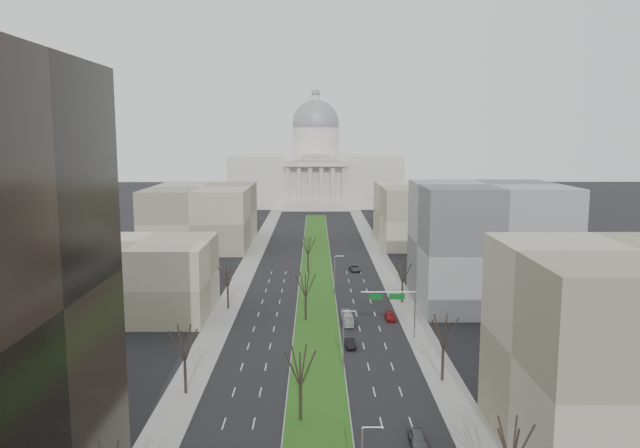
{
  "coord_description": "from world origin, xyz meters",
  "views": [
    {
      "loc": [
        -0.24,
        -29.58,
        33.55
      ],
      "look_at": [
        0.86,
        113.29,
        13.1
      ],
      "focal_mm": 35.0,
      "sensor_mm": 36.0,
      "label": 1
    }
  ],
  "objects_px": {
    "car_red": "(390,316)",
    "box_van": "(347,318)",
    "car_grey_near": "(418,438)",
    "car_grey_far": "(355,268)",
    "car_black": "(349,343)"
  },
  "relations": [
    {
      "from": "car_red",
      "to": "box_van",
      "type": "distance_m",
      "value": 8.31
    },
    {
      "from": "car_black",
      "to": "car_grey_far",
      "type": "relative_size",
      "value": 0.85
    },
    {
      "from": "car_grey_near",
      "to": "car_grey_far",
      "type": "relative_size",
      "value": 0.85
    },
    {
      "from": "car_black",
      "to": "car_grey_far",
      "type": "distance_m",
      "value": 56.4
    },
    {
      "from": "car_grey_near",
      "to": "box_van",
      "type": "bearing_deg",
      "value": 97.39
    },
    {
      "from": "car_grey_near",
      "to": "car_black",
      "type": "height_order",
      "value": "car_grey_near"
    },
    {
      "from": "car_grey_near",
      "to": "box_van",
      "type": "xyz_separation_m",
      "value": [
        -5.45,
        44.31,
        0.23
      ]
    },
    {
      "from": "car_black",
      "to": "car_red",
      "type": "distance_m",
      "value": 16.97
    },
    {
      "from": "car_red",
      "to": "box_van",
      "type": "bearing_deg",
      "value": -165.0
    },
    {
      "from": "box_van",
      "to": "car_grey_far",
      "type": "bearing_deg",
      "value": 82.19
    },
    {
      "from": "car_grey_near",
      "to": "car_red",
      "type": "distance_m",
      "value": 46.6
    },
    {
      "from": "car_grey_near",
      "to": "car_black",
      "type": "xyz_separation_m",
      "value": [
        -5.75,
        31.73,
        -0.02
      ]
    },
    {
      "from": "car_black",
      "to": "car_red",
      "type": "height_order",
      "value": "car_black"
    },
    {
      "from": "car_grey_far",
      "to": "box_van",
      "type": "bearing_deg",
      "value": -100.97
    },
    {
      "from": "car_red",
      "to": "box_van",
      "type": "xyz_separation_m",
      "value": [
        -8.0,
        -2.22,
        0.35
      ]
    }
  ]
}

